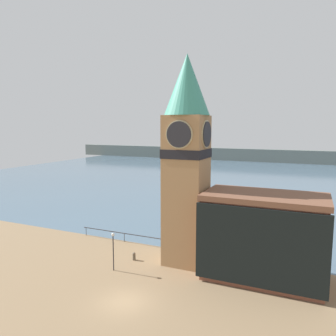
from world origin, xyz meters
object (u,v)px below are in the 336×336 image
(pier_building, at_px, (263,237))
(clock_tower, at_px, (187,155))
(mooring_bollard_near, at_px, (134,256))
(lamp_post, at_px, (113,244))
(boat_near, at_px, (187,217))

(pier_building, bearing_deg, clock_tower, 175.60)
(clock_tower, distance_m, mooring_bollard_near, 12.07)
(lamp_post, bearing_deg, clock_tower, 39.70)
(clock_tower, height_order, mooring_bollard_near, clock_tower)
(clock_tower, relative_size, boat_near, 4.96)
(boat_near, height_order, mooring_bollard_near, boat_near)
(boat_near, distance_m, lamp_post, 18.66)
(boat_near, bearing_deg, lamp_post, -87.10)
(clock_tower, relative_size, lamp_post, 5.54)
(pier_building, xyz_separation_m, lamp_post, (-13.59, -4.19, -1.34))
(pier_building, height_order, mooring_bollard_near, pier_building)
(pier_building, bearing_deg, boat_near, 131.77)
(pier_building, bearing_deg, mooring_bollard_near, -174.73)
(clock_tower, relative_size, mooring_bollard_near, 25.22)
(clock_tower, bearing_deg, pier_building, -4.40)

